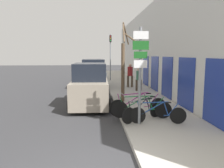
{
  "coord_description": "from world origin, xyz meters",
  "views": [
    {
      "loc": [
        -0.04,
        -4.37,
        2.68
      ],
      "look_at": [
        0.82,
        6.25,
        1.24
      ],
      "focal_mm": 35.0,
      "sensor_mm": 36.0,
      "label": 1
    }
  ],
  "objects": [
    {
      "name": "bicycle_2",
      "position": [
        1.82,
        3.99,
        0.55
      ],
      "size": [
        2.4,
        0.44,
        0.93
      ],
      "rotation": [
        0.0,
        0.0,
        1.46
      ],
      "color": "black",
      "rests_on": "sidewalk_curb"
    },
    {
      "name": "bicycle_1",
      "position": [
        1.8,
        3.7,
        0.52
      ],
      "size": [
        1.77,
        1.15,
        0.85
      ],
      "rotation": [
        0.0,
        0.0,
        2.14
      ],
      "color": "black",
      "rests_on": "sidewalk_curb"
    },
    {
      "name": "pedestrian_near",
      "position": [
        2.73,
        12.38,
        1.2
      ],
      "size": [
        0.48,
        0.4,
        1.82
      ],
      "rotation": [
        0.0,
        0.0,
        -0.07
      ],
      "color": "#4C3D2D",
      "rests_on": "sidewalk_curb"
    },
    {
      "name": "signpost",
      "position": [
        1.58,
        3.28,
        2.14
      ],
      "size": [
        0.57,
        0.12,
        3.48
      ],
      "color": "gray",
      "rests_on": "sidewalk_curb"
    },
    {
      "name": "parked_car_1",
      "position": [
        -0.14,
        12.84,
        1.05
      ],
      "size": [
        2.14,
        4.52,
        2.3
      ],
      "rotation": [
        0.0,
        0.0,
        0.02
      ],
      "color": "#51565B",
      "rests_on": "ground"
    },
    {
      "name": "bicycle_3",
      "position": [
        1.76,
        4.38,
        0.56
      ],
      "size": [
        2.45,
        0.47,
        0.97
      ],
      "rotation": [
        0.0,
        0.0,
        1.69
      ],
      "color": "black",
      "rests_on": "sidewalk_curb"
    },
    {
      "name": "bicycle_0",
      "position": [
        2.26,
        3.25,
        0.51
      ],
      "size": [
        2.09,
        0.44,
        0.84
      ],
      "rotation": [
        0.0,
        0.0,
        1.46
      ],
      "color": "black",
      "rests_on": "sidewalk_curb"
    },
    {
      "name": "parked_car_2",
      "position": [
        -0.16,
        18.12,
        1.01
      ],
      "size": [
        2.17,
        4.58,
        2.22
      ],
      "rotation": [
        0.0,
        0.0,
        -0.04
      ],
      "color": "#B2B7BC",
      "rests_on": "ground"
    },
    {
      "name": "traffic_light",
      "position": [
        1.53,
        17.03,
        3.03
      ],
      "size": [
        0.2,
        0.3,
        4.5
      ],
      "color": "gray",
      "rests_on": "sidewalk_curb"
    },
    {
      "name": "building_facade",
      "position": [
        4.35,
        13.91,
        3.22
      ],
      "size": [
        0.23,
        32.0,
        6.5
      ],
      "color": "silver",
      "rests_on": "ground"
    },
    {
      "name": "pedestrian_far",
      "position": [
        3.04,
        10.58,
        1.07
      ],
      "size": [
        0.41,
        0.35,
        1.6
      ],
      "rotation": [
        0.0,
        0.0,
        2.87
      ],
      "color": "#4C3D2D",
      "rests_on": "sidewalk_curb"
    },
    {
      "name": "street_tree",
      "position": [
        1.51,
        7.23,
        2.05
      ],
      "size": [
        0.87,
        2.13,
        4.21
      ],
      "color": "brown",
      "rests_on": "sidewalk_curb"
    },
    {
      "name": "ground_plane",
      "position": [
        0.0,
        11.2,
        0.0
      ],
      "size": [
        80.0,
        80.0,
        0.0
      ],
      "primitive_type": "plane",
      "color": "#333335"
    },
    {
      "name": "parked_car_0",
      "position": [
        -0.26,
        6.96,
        1.01
      ],
      "size": [
        2.08,
        4.32,
        2.23
      ],
      "rotation": [
        0.0,
        0.0,
        -0.03
      ],
      "color": "gray",
      "rests_on": "ground"
    },
    {
      "name": "sidewalk_curb",
      "position": [
        2.6,
        14.0,
        0.07
      ],
      "size": [
        3.2,
        32.0,
        0.15
      ],
      "color": "#ADA89E",
      "rests_on": "ground"
    }
  ]
}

